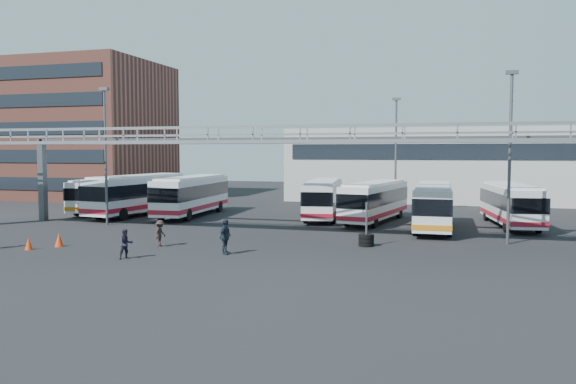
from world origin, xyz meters
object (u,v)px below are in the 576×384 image
(pedestrian_b, at_px, (126,244))
(pedestrian_d, at_px, (225,237))
(bus_5, at_px, (375,200))
(light_pole_back, at_px, (396,149))
(tire_stack, at_px, (366,239))
(pedestrian_c, at_px, (160,233))
(light_pole_mid, at_px, (510,148))
(bus_2, at_px, (192,194))
(cone_right, at_px, (59,240))
(bus_6, at_px, (433,204))
(light_pole_left, at_px, (105,148))
(bus_1, at_px, (139,193))
(bus_4, at_px, (324,197))
(cone_left, at_px, (29,244))
(bus_0, at_px, (106,193))
(bus_7, at_px, (511,203))

(pedestrian_b, bearing_deg, pedestrian_d, -20.58)
(bus_5, bearing_deg, light_pole_back, 92.65)
(tire_stack, bearing_deg, pedestrian_c, -163.37)
(light_pole_mid, height_order, bus_2, light_pole_mid)
(light_pole_mid, xyz_separation_m, pedestrian_d, (-14.85, -7.74, -4.78))
(bus_5, distance_m, pedestrian_d, 17.12)
(cone_right, bearing_deg, bus_2, 88.02)
(bus_5, xyz_separation_m, tire_stack, (0.97, -11.34, -1.31))
(bus_6, xyz_separation_m, cone_right, (-20.63, -13.36, -1.38))
(light_pole_back, relative_size, bus_5, 0.96)
(light_pole_left, xyz_separation_m, tire_stack, (20.03, -4.03, -5.30))
(pedestrian_d, bearing_deg, light_pole_left, 61.36)
(bus_2, height_order, cone_right, bus_2)
(bus_5, bearing_deg, bus_2, -168.99)
(light_pole_left, relative_size, bus_1, 0.87)
(bus_1, bearing_deg, light_pole_left, -73.48)
(bus_4, distance_m, tire_stack, 13.70)
(light_pole_mid, height_order, pedestrian_d, light_pole_mid)
(bus_1, bearing_deg, cone_left, -72.94)
(bus_0, distance_m, bus_1, 4.50)
(bus_2, xyz_separation_m, bus_5, (15.56, 0.11, -0.14))
(bus_2, xyz_separation_m, cone_right, (-0.56, -16.31, -1.48))
(light_pole_left, height_order, bus_4, light_pole_left)
(bus_2, bearing_deg, bus_0, 173.11)
(bus_4, bearing_deg, bus_2, 179.70)
(bus_0, height_order, cone_right, bus_0)
(light_pole_left, relative_size, bus_6, 0.96)
(light_pole_back, bearing_deg, pedestrian_d, -106.76)
(bus_1, relative_size, bus_2, 1.04)
(light_pole_back, relative_size, bus_4, 0.96)
(bus_2, bearing_deg, light_pole_left, -118.83)
(pedestrian_d, height_order, tire_stack, tire_stack)
(bus_0, xyz_separation_m, bus_2, (8.86, -0.62, 0.17))
(bus_2, bearing_deg, cone_left, -97.77)
(light_pole_back, height_order, bus_5, light_pole_back)
(light_pole_back, distance_m, bus_7, 11.74)
(cone_left, height_order, cone_right, cone_right)
(light_pole_back, height_order, pedestrian_b, light_pole_back)
(light_pole_mid, relative_size, cone_right, 12.89)
(bus_6, distance_m, pedestrian_d, 16.67)
(bus_6, distance_m, cone_left, 26.15)
(bus_1, relative_size, bus_7, 1.12)
(pedestrian_d, distance_m, cone_right, 10.24)
(bus_6, height_order, bus_7, bus_6)
(bus_2, bearing_deg, bus_7, -2.08)
(pedestrian_c, bearing_deg, cone_right, 106.37)
(bus_0, height_order, bus_2, bus_2)
(light_pole_back, distance_m, cone_right, 29.22)
(bus_2, distance_m, cone_left, 17.80)
(light_pole_back, height_order, bus_4, light_pole_back)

